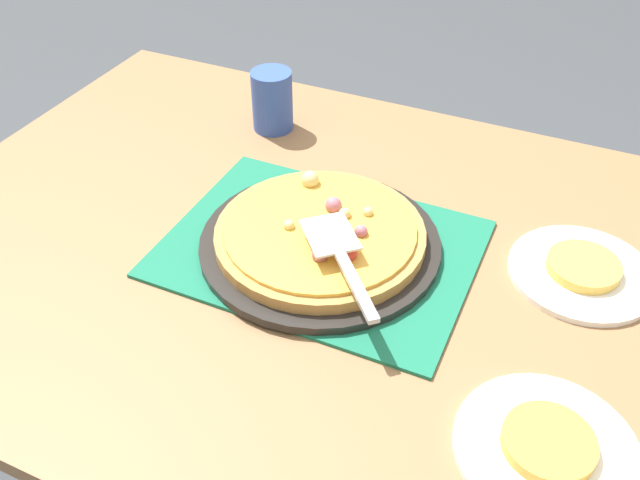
{
  "coord_description": "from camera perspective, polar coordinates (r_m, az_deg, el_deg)",
  "views": [
    {
      "loc": [
        0.35,
        -0.76,
        1.47
      ],
      "look_at": [
        0.0,
        0.0,
        0.77
      ],
      "focal_mm": 38.93,
      "sensor_mm": 36.0,
      "label": 1
    }
  ],
  "objects": [
    {
      "name": "dining_table",
      "position": [
        1.18,
        0.0,
        -4.85
      ],
      "size": [
        1.4,
        1.0,
        0.75
      ],
      "color": "olive",
      "rests_on": "ground_plane"
    },
    {
      "name": "placemat",
      "position": [
        1.1,
        0.0,
        -0.68
      ],
      "size": [
        0.48,
        0.36,
        0.01
      ],
      "primitive_type": "cube",
      "color": "#196B4C",
      "rests_on": "dining_table"
    },
    {
      "name": "pizza_pan",
      "position": [
        1.09,
        0.0,
        -0.28
      ],
      "size": [
        0.38,
        0.38,
        0.01
      ],
      "primitive_type": "cylinder",
      "color": "black",
      "rests_on": "placemat"
    },
    {
      "name": "pizza",
      "position": [
        1.08,
        0.03,
        0.56
      ],
      "size": [
        0.33,
        0.33,
        0.05
      ],
      "color": "#B78442",
      "rests_on": "pizza_pan"
    },
    {
      "name": "plate_near_left",
      "position": [
        0.89,
        18.12,
        -16.03
      ],
      "size": [
        0.22,
        0.22,
        0.01
      ],
      "primitive_type": "cylinder",
      "color": "white",
      "rests_on": "dining_table"
    },
    {
      "name": "plate_far_right",
      "position": [
        1.13,
        20.71,
        -2.53
      ],
      "size": [
        0.22,
        0.22,
        0.01
      ],
      "primitive_type": "cylinder",
      "color": "white",
      "rests_on": "dining_table"
    },
    {
      "name": "served_slice_left",
      "position": [
        0.88,
        18.29,
        -15.55
      ],
      "size": [
        0.11,
        0.11,
        0.02
      ],
      "primitive_type": "cylinder",
      "color": "gold",
      "rests_on": "plate_near_left"
    },
    {
      "name": "served_slice_right",
      "position": [
        1.12,
        20.86,
        -2.04
      ],
      "size": [
        0.11,
        0.11,
        0.02
      ],
      "primitive_type": "cylinder",
      "color": "#EAB747",
      "rests_on": "plate_far_right"
    },
    {
      "name": "cup_near",
      "position": [
        1.39,
        -3.95,
        11.36
      ],
      "size": [
        0.08,
        0.08,
        0.12
      ],
      "primitive_type": "cylinder",
      "color": "#3351AD",
      "rests_on": "dining_table"
    },
    {
      "name": "pizza_server",
      "position": [
        0.99,
        1.69,
        -1.21
      ],
      "size": [
        0.18,
        0.2,
        0.01
      ],
      "color": "silver",
      "rests_on": "pizza"
    }
  ]
}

